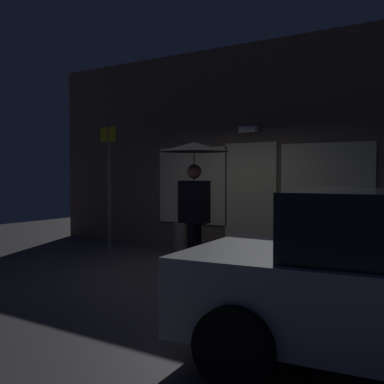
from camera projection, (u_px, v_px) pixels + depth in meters
ground_plane at (186, 275)px, 7.53m from camera, size 18.00×18.00×0.00m
building_facade at (254, 151)px, 9.38m from camera, size 10.31×0.48×4.13m
person_with_umbrella at (194, 174)px, 7.50m from camera, size 1.10×1.10×2.10m
street_sign_post at (109, 179)px, 9.68m from camera, size 0.40×0.07×2.64m
sidewalk_bollard at (179, 239)px, 9.44m from camera, size 0.21×0.21×0.62m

